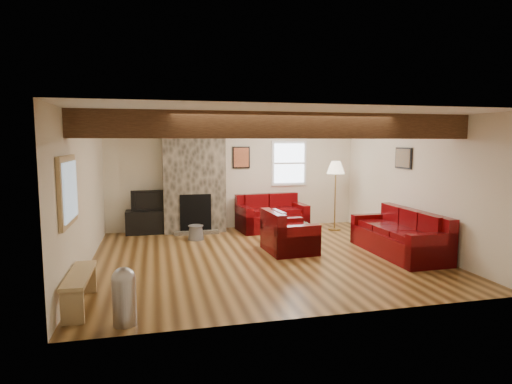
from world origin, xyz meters
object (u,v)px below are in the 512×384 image
Objects in this scene: armchair_red at (290,231)px; television at (150,200)px; sofa_three at (398,233)px; floor_lamp at (336,171)px; coffee_table at (286,235)px; tv_cabinet at (150,222)px; loveseat at (272,213)px.

television is at bearing 44.32° from armchair_red.
floor_lamp is (-0.24, 2.33, 0.98)m from sofa_three.
armchair_red is at bearing -109.16° from sofa_three.
television is at bearing 171.99° from floor_lamp.
sofa_three is 5.37m from television.
tv_cabinet is at bearing 144.55° from coffee_table.
loveseat is 2.83m from television.
armchair_red is 0.45m from coffee_table.
coffee_table is (0.07, 0.41, -0.17)m from armchair_red.
coffee_table is 0.57× the size of floor_lamp.
coffee_table is at bearing -141.10° from floor_lamp.
sofa_three is at bearing -33.15° from tv_cabinet.
armchair_red reaches higher than tv_cabinet.
floor_lamp is (1.67, 1.70, 0.99)m from armchair_red.
floor_lamp is at bearing 38.90° from coffee_table.
armchair_red reaches higher than coffee_table.
floor_lamp is at bearing -8.01° from tv_cabinet.
armchair_red is 3.48m from television.
sofa_three is 5.36m from tv_cabinet.
tv_cabinet is (-2.58, 2.30, -0.13)m from armchair_red.
sofa_three reaches higher than armchair_red.
television is at bearing 144.55° from coffee_table.
coffee_table is (-1.83, 1.04, -0.18)m from sofa_three.
tv_cabinet is at bearing -123.90° from sofa_three.
television reaches higher than coffee_table.
loveseat is at bearing -9.99° from armchair_red.
television reaches higher than sofa_three.
tv_cabinet is 0.50m from television.
coffee_table is at bearing -35.45° from television.
loveseat is 1.61m from coffee_table.
loveseat is 1.46× the size of tv_cabinet.
sofa_three is 2.16× the size of armchair_red.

